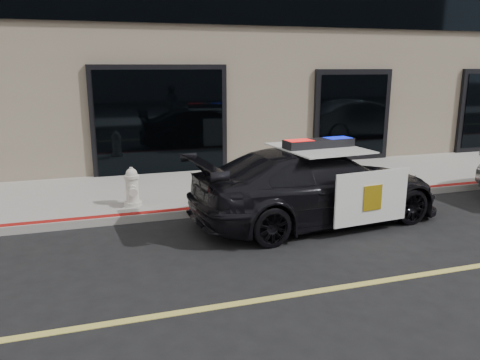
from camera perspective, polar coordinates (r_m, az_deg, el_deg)
name	(u,v)px	position (r m, az deg, el deg)	size (l,w,h in m)	color
ground	(320,291)	(6.32, 9.70, -13.19)	(120.00, 120.00, 0.00)	black
sidewalk_n	(217,188)	(10.92, -2.87, -0.93)	(60.00, 3.50, 0.15)	gray
police_car	(317,185)	(8.75, 9.40, -0.61)	(2.83, 5.13, 1.56)	black
fire_hydrant	(132,188)	(9.42, -13.00, -0.93)	(0.35, 0.48, 0.77)	silver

